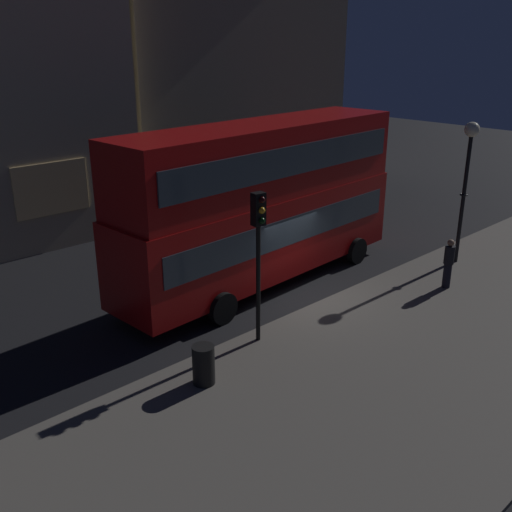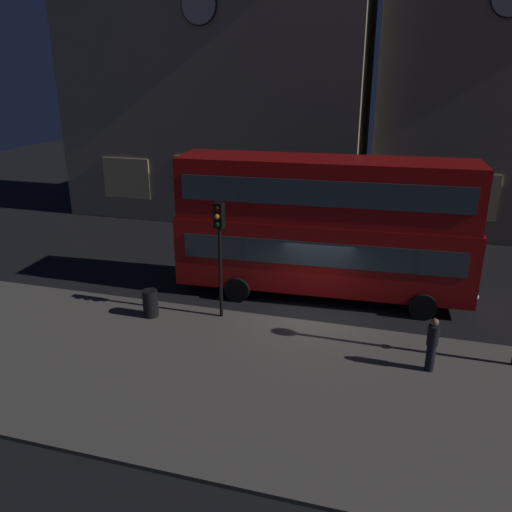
{
  "view_description": "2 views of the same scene",
  "coord_description": "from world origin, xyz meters",
  "views": [
    {
      "loc": [
        -12.84,
        -11.34,
        7.85
      ],
      "look_at": [
        -1.59,
        0.65,
        1.7
      ],
      "focal_mm": 41.25,
      "sensor_mm": 36.0,
      "label": 1
    },
    {
      "loc": [
        2.58,
        -16.39,
        8.3
      ],
      "look_at": [
        -2.37,
        0.88,
        1.78
      ],
      "focal_mm": 35.96,
      "sensor_mm": 36.0,
      "label": 2
    }
  ],
  "objects": [
    {
      "name": "building_plain_facade",
      "position": [
        7.79,
        15.34,
        8.26
      ],
      "size": [
        13.57,
        9.8,
        16.51
      ],
      "color": "tan",
      "rests_on": "ground"
    },
    {
      "name": "double_decker_bus",
      "position": [
        -0.07,
        1.96,
        2.97
      ],
      "size": [
        11.2,
        3.2,
        5.35
      ],
      "rotation": [
        0.0,
        0.0,
        0.05
      ],
      "color": "#9E0C0C",
      "rests_on": "ground"
    },
    {
      "name": "pedestrian",
      "position": [
        3.86,
        -2.67,
        0.98
      ],
      "size": [
        0.33,
        0.33,
        1.66
      ],
      "rotation": [
        0.0,
        0.0,
        2.51
      ],
      "color": "black",
      "rests_on": "sidewalk_slab"
    },
    {
      "name": "traffic_light_near_kerb",
      "position": [
        -3.09,
        -1.06,
        3.07
      ],
      "size": [
        0.35,
        0.38,
        4.11
      ],
      "rotation": [
        0.0,
        0.0,
        -0.13
      ],
      "color": "black",
      "rests_on": "sidewalk_slab"
    },
    {
      "name": "street_lamp",
      "position": [
        6.27,
        -1.68,
        3.88
      ],
      "size": [
        0.51,
        0.51,
        5.04
      ],
      "color": "black",
      "rests_on": "sidewalk_slab"
    },
    {
      "name": "litter_bin",
      "position": [
        -5.49,
        -1.7,
        0.61
      ],
      "size": [
        0.54,
        0.54,
        0.98
      ],
      "primitive_type": "cylinder",
      "color": "black",
      "rests_on": "sidewalk_slab"
    },
    {
      "name": "ground_plane",
      "position": [
        0.0,
        0.0,
        0.0
      ],
      "size": [
        80.0,
        80.0,
        0.0
      ],
      "primitive_type": "plane",
      "color": "black"
    },
    {
      "name": "sidewalk_slab",
      "position": [
        0.0,
        -4.48,
        0.06
      ],
      "size": [
        44.0,
        7.9,
        0.12
      ],
      "primitive_type": "cube",
      "color": "#5B564F",
      "rests_on": "ground"
    }
  ]
}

